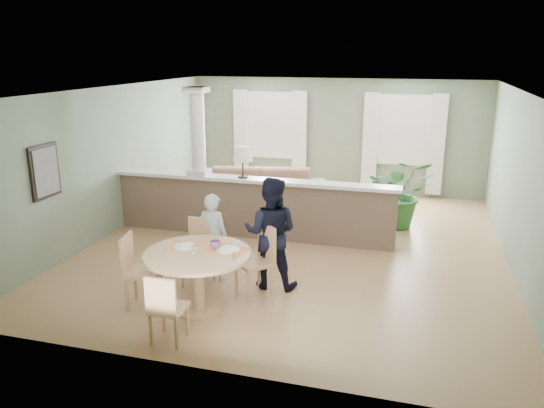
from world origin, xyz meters
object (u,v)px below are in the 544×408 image
(chair_far_boy, at_px, (200,248))
(houseplant, at_px, (400,193))
(dining_table, at_px, (198,265))
(chair_near, at_px, (165,306))
(child_person, at_px, (213,237))
(chair_far_man, at_px, (259,257))
(man_person, at_px, (271,233))
(sofa, at_px, (259,190))
(chair_side, at_px, (137,267))

(chair_far_boy, bearing_deg, houseplant, 50.75)
(dining_table, distance_m, chair_far_boy, 0.95)
(dining_table, xyz_separation_m, chair_near, (-0.06, -0.84, -0.18))
(child_person, bearing_deg, chair_far_man, 167.17)
(chair_far_man, distance_m, man_person, 0.40)
(chair_far_man, bearing_deg, man_person, 116.63)
(chair_far_boy, distance_m, chair_far_man, 0.97)
(sofa, relative_size, chair_far_boy, 2.95)
(sofa, xyz_separation_m, chair_near, (0.60, -5.64, 0.07))
(dining_table, height_order, chair_side, chair_side)
(dining_table, xyz_separation_m, man_person, (0.68, 1.03, 0.15))
(chair_far_man, xyz_separation_m, child_person, (-0.80, 0.30, 0.11))
(sofa, bearing_deg, chair_far_man, -83.72)
(child_person, distance_m, man_person, 0.90)
(chair_far_boy, xyz_separation_m, chair_side, (-0.50, -0.92, 0.01))
(houseplant, relative_size, chair_far_boy, 1.42)
(chair_far_man, bearing_deg, chair_far_boy, -145.86)
(houseplant, height_order, chair_far_man, houseplant)
(chair_far_man, distance_m, child_person, 0.86)
(chair_near, bearing_deg, houseplant, -115.44)
(chair_side, bearing_deg, chair_far_boy, -40.72)
(dining_table, relative_size, child_person, 1.04)
(sofa, xyz_separation_m, houseplant, (2.99, -0.46, 0.27))
(chair_far_boy, distance_m, man_person, 1.09)
(child_person, bearing_deg, man_person, -172.34)
(houseplant, bearing_deg, chair_side, -126.12)
(chair_far_boy, height_order, chair_far_man, chair_far_man)
(chair_far_man, distance_m, chair_side, 1.65)
(chair_far_man, bearing_deg, houseplant, 106.90)
(sofa, distance_m, chair_side, 4.85)
(houseplant, relative_size, chair_side, 1.38)
(dining_table, bearing_deg, chair_side, -177.12)
(chair_side, xyz_separation_m, man_person, (1.54, 1.07, 0.27))
(chair_far_boy, xyz_separation_m, man_person, (1.04, 0.16, 0.28))
(chair_far_man, xyz_separation_m, chair_near, (-0.65, -1.57, -0.08))
(sofa, relative_size, dining_table, 2.06)
(houseplant, xyz_separation_m, chair_near, (-2.39, -5.17, -0.20))
(dining_table, bearing_deg, child_person, 101.48)
(chair_far_boy, xyz_separation_m, chair_near, (0.31, -1.71, -0.05))
(sofa, height_order, chair_far_man, chair_far_man)
(chair_far_boy, bearing_deg, child_person, 44.49)
(chair_near, distance_m, man_person, 2.03)
(chair_far_man, bearing_deg, chair_near, -69.76)
(chair_far_boy, bearing_deg, chair_near, -81.09)
(chair_far_boy, distance_m, chair_near, 1.74)
(sofa, distance_m, chair_near, 5.67)
(chair_near, xyz_separation_m, chair_side, (-0.81, 0.79, 0.06))
(dining_table, xyz_separation_m, chair_far_boy, (-0.37, 0.87, -0.13))
(chair_side, relative_size, child_person, 0.74)
(houseplant, bearing_deg, dining_table, -118.25)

